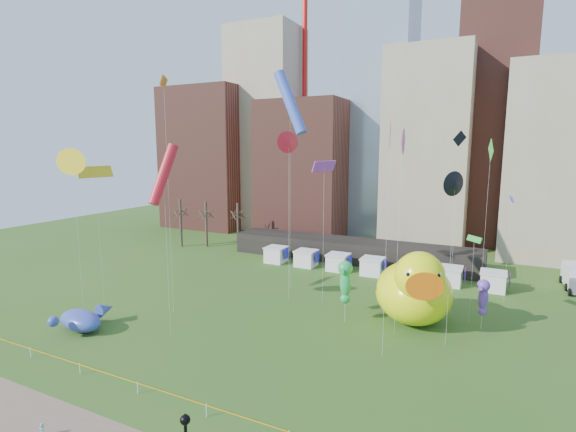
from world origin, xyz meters
The scene contains 26 objects.
ground centered at (0.00, 0.00, 0.00)m, with size 160.00×160.00×0.00m, color #2A541A.
skyline centered at (2.25, 61.06, 21.44)m, with size 101.00×23.00×68.00m.
pavilion centered at (-4.00, 42.00, 1.60)m, with size 38.00×6.00×3.20m, color black.
vendor_tents centered at (1.02, 36.00, 1.11)m, with size 33.24×2.80×2.40m.
bare_trees centered at (-30.17, 40.54, 4.01)m, with size 8.44×6.44×8.50m.
caution_tape centered at (0.00, 0.00, 0.68)m, with size 50.00×0.06×0.90m.
big_duck centered at (9.20, 21.31, 3.60)m, with size 9.92×11.19×7.84m.
small_duck centered at (8.73, 24.94, 1.25)m, with size 2.74×3.60×2.72m.
seahorse_green centered at (2.94, 18.71, 4.53)m, with size 1.47×1.85×6.33m.
seahorse_purple centered at (15.30, 22.95, 3.49)m, with size 1.46×1.68×4.96m.
whale_inflatable centered at (-18.98, 5.80, 1.03)m, with size 5.39×6.61×2.25m.
toddler centered at (-7.69, -6.00, 0.44)m, with size 0.29×0.21×0.85m, color silver.
kite_0 centered at (-4.96, 22.10, 17.86)m, with size 0.82×2.37×19.06m.
kite_1 centered at (8.14, 13.31, 18.63)m, with size 0.90×3.40×20.62m.
kite_2 centered at (11.64, 30.98, 17.46)m, with size 1.31×1.26×19.19m.
kite_3 centered at (14.14, 24.16, 8.45)m, with size 1.51×1.54×8.81m.
kite_4 centered at (-20.53, 7.19, 15.96)m, with size 2.54×0.50×17.24m.
kite_5 centered at (17.24, 31.80, 11.66)m, with size 0.53×2.09×12.09m.
kite_6 centered at (-14.18, 13.12, 23.45)m, with size 2.13×2.81×24.12m.
kite_7 centered at (-1.02, 22.69, 15.27)m, with size 1.39×3.92×15.92m.
kite_8 centered at (-10.26, 8.23, 14.97)m, with size 1.61×3.29×17.67m.
kite_9 centered at (8.07, 18.05, 17.78)m, with size 0.58×2.32×18.96m.
kite_10 centered at (12.65, 17.88, 14.28)m, with size 1.11×2.03×15.35m.
kite_11 centered at (14.88, 29.34, 16.64)m, with size 0.61×2.33×18.25m.
kite_12 centered at (-21.86, 10.78, 14.75)m, with size 1.07×3.95×15.40m.
kite_13 centered at (-6.55, 25.66, 22.47)m, with size 4.58×1.94×26.26m.
Camera 1 is at (16.19, -20.70, 17.27)m, focal length 27.00 mm.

